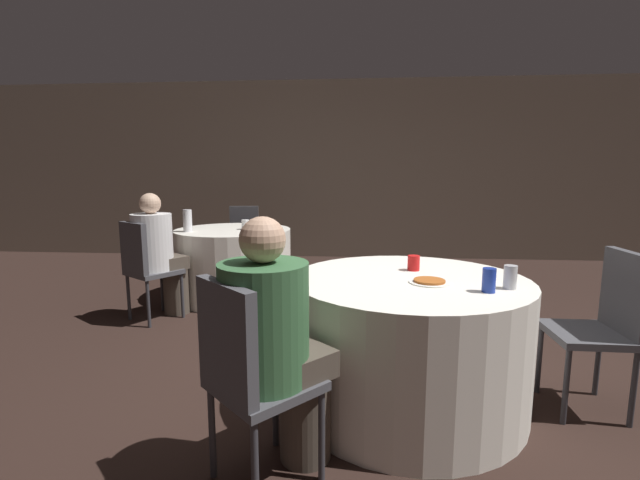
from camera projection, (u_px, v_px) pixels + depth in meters
ground_plane at (391, 392)px, 2.65m from camera, size 16.00×16.00×0.00m
wall_back at (370, 170)px, 6.80m from camera, size 16.00×0.06×2.80m
table_near at (407, 340)px, 2.49m from camera, size 1.35×1.35×0.75m
table_far at (234, 263)px, 4.67m from camera, size 1.24×1.24×0.75m
chair_near_east at (606, 316)px, 2.37m from camera, size 0.41×0.40×0.92m
chair_near_southwest at (246, 367)px, 1.75m from camera, size 0.57×0.57×0.92m
chair_far_north at (244, 234)px, 5.66m from camera, size 0.45×0.46×0.92m
chair_far_southwest at (144, 262)px, 3.84m from camera, size 0.56×0.56×0.92m
person_green_jacket at (277, 344)px, 1.84m from camera, size 0.50×0.51×1.16m
person_white_shirt at (160, 254)px, 3.96m from camera, size 0.47×0.50×1.17m
pizza_plate_near at (429, 281)px, 2.32m from camera, size 0.22×0.22×0.02m
soda_can_silver at (510, 277)px, 2.19m from camera, size 0.07×0.07×0.12m
soda_can_blue at (489, 280)px, 2.12m from camera, size 0.07×0.07×0.12m
cup_near at (414, 263)px, 2.61m from camera, size 0.07×0.07×0.09m
bottle_far at (188, 221)px, 4.39m from camera, size 0.09×0.09×0.23m
cup_far at (245, 225)px, 4.59m from camera, size 0.08×0.08×0.10m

